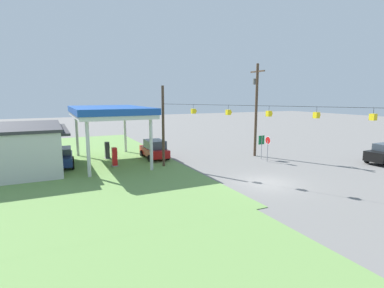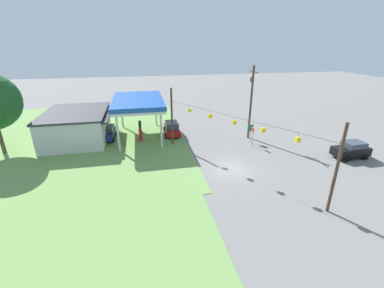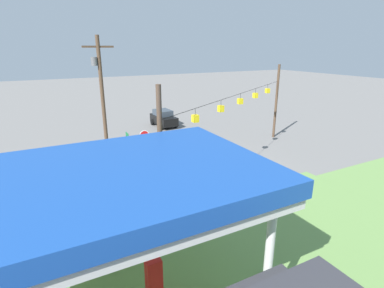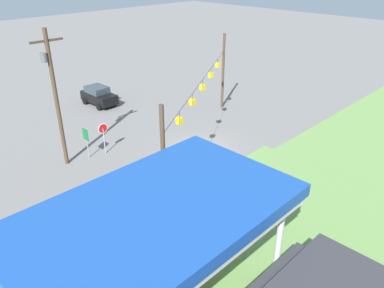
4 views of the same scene
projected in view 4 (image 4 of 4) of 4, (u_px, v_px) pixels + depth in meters
name	position (u px, v px, depth m)	size (l,w,h in m)	color
ground_plane	(202.00, 150.00, 29.37)	(160.00, 160.00, 0.00)	slate
gas_station_canopy	(156.00, 218.00, 13.92)	(10.82, 6.52, 5.34)	silver
fuel_pump_near	(191.00, 271.00, 16.88)	(0.71, 0.56, 1.73)	gray
car_at_pumps_front	(104.00, 241.00, 18.47)	(4.54, 2.15, 1.93)	#AD1414
car_on_crossroad	(99.00, 96.00, 37.92)	(2.21, 4.07, 1.89)	black
stop_sign_roadside	(103.00, 132.00, 28.00)	(0.80, 0.08, 2.50)	#99999E
route_sign	(86.00, 137.00, 27.40)	(0.10, 0.70, 2.40)	gray
utility_pole_main	(55.00, 93.00, 25.00)	(2.20, 0.44, 9.63)	#4C3828
signal_span_gantry	(202.00, 101.00, 27.57)	(16.60, 10.24, 7.25)	#4C3828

